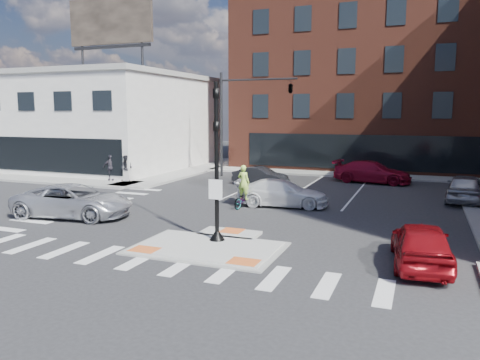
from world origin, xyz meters
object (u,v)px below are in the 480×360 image
at_px(white_pickup, 282,193).
at_px(bg_car_red, 372,172).
at_px(pedestrian_a, 127,168).
at_px(bg_car_silver, 465,188).
at_px(silver_suv, 74,201).
at_px(cyclist, 244,194).
at_px(bg_car_dark, 260,176).
at_px(red_sedan, 421,244).
at_px(pedestrian_b, 111,167).

relative_size(white_pickup, bg_car_red, 0.91).
bearing_deg(pedestrian_a, bg_car_silver, 3.02).
xyz_separation_m(bg_car_silver, pedestrian_a, (-21.68, -1.00, 0.27)).
height_order(silver_suv, cyclist, cyclist).
relative_size(silver_suv, bg_car_dark, 1.47).
bearing_deg(red_sedan, white_pickup, -54.12).
xyz_separation_m(bg_car_dark, pedestrian_a, (-9.06, -2.62, 0.44)).
xyz_separation_m(white_pickup, bg_car_dark, (-3.43, 6.44, -0.08)).
xyz_separation_m(red_sedan, white_pickup, (-6.99, 7.89, -0.03)).
bearing_deg(white_pickup, cyclist, 116.79).
xyz_separation_m(silver_suv, bg_car_silver, (17.74, 10.99, 0.01)).
height_order(bg_car_red, pedestrian_b, pedestrian_b).
xyz_separation_m(bg_car_silver, bg_car_red, (-5.58, 5.61, -0.02)).
distance_m(bg_car_dark, cyclist, 7.80).
xyz_separation_m(bg_car_red, cyclist, (-5.36, -11.61, -0.02)).
bearing_deg(red_sedan, pedestrian_b, -34.99).
bearing_deg(pedestrian_b, cyclist, -44.52).
distance_m(silver_suv, bg_car_dark, 13.61).
height_order(cyclist, pedestrian_b, cyclist).
distance_m(bg_car_dark, pedestrian_b, 10.75).
xyz_separation_m(bg_car_red, pedestrian_b, (-17.45, -6.61, 0.30)).
xyz_separation_m(bg_car_dark, bg_car_silver, (12.62, -1.62, 0.17)).
height_order(bg_car_dark, bg_car_silver, bg_car_silver).
relative_size(white_pickup, bg_car_dark, 1.28).
height_order(pedestrian_a, pedestrian_b, pedestrian_b).
height_order(silver_suv, bg_car_dark, silver_suv).
height_order(red_sedan, bg_car_silver, bg_car_silver).
relative_size(silver_suv, cyclist, 2.49).
height_order(bg_car_dark, pedestrian_a, pedestrian_a).
distance_m(red_sedan, cyclist, 11.01).
xyz_separation_m(white_pickup, pedestrian_a, (-12.49, 3.82, 0.36)).
height_order(white_pickup, bg_car_silver, bg_car_silver).
distance_m(bg_car_silver, pedestrian_a, 21.71).
xyz_separation_m(bg_car_dark, bg_car_red, (7.04, 3.99, 0.15)).
bearing_deg(pedestrian_b, bg_car_red, -1.31).
xyz_separation_m(silver_suv, bg_car_dark, (5.12, 12.61, -0.15)).
xyz_separation_m(silver_suv, bg_car_red, (12.16, 16.60, -0.01)).
xyz_separation_m(red_sedan, bg_car_red, (-3.38, 18.31, 0.04)).
height_order(silver_suv, red_sedan, silver_suv).
distance_m(bg_car_dark, bg_car_silver, 12.72).
bearing_deg(cyclist, bg_car_dark, -68.28).
relative_size(silver_suv, white_pickup, 1.15).
bearing_deg(pedestrian_b, pedestrian_a, -22.05).
distance_m(silver_suv, bg_car_silver, 20.86).
xyz_separation_m(silver_suv, pedestrian_b, (-5.29, 9.99, 0.29)).
bearing_deg(white_pickup, silver_suv, 118.51).
height_order(red_sedan, pedestrian_b, pedestrian_b).
bearing_deg(bg_car_dark, cyclist, -160.10).
distance_m(silver_suv, red_sedan, 15.63).
distance_m(bg_car_silver, pedestrian_b, 23.05).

